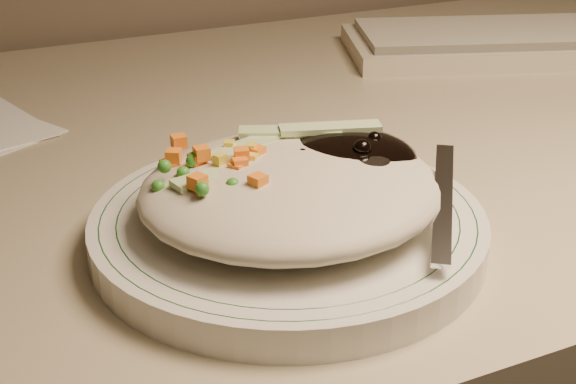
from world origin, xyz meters
name	(u,v)px	position (x,y,z in m)	size (l,w,h in m)	color
desk	(292,314)	(0.00, 1.38, 0.54)	(1.40, 0.70, 0.74)	tan
plate	(288,228)	(-0.09, 1.19, 0.75)	(0.25, 0.25, 0.02)	silver
plate_rim	(288,215)	(-0.09, 1.19, 0.76)	(0.24, 0.24, 0.00)	#144723
meal	(295,183)	(-0.09, 1.19, 0.78)	(0.21, 0.19, 0.05)	beige
keyboard	(532,41)	(0.34, 1.47, 0.75)	(0.44, 0.28, 0.03)	#BEB59C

